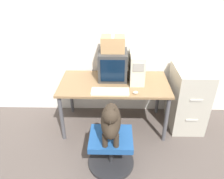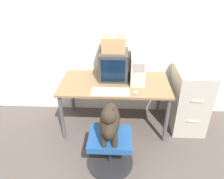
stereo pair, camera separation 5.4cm
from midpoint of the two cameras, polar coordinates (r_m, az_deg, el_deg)
The scene contains 11 objects.
ground_plane at distance 3.01m, azimuth 0.91°, elevation -13.41°, with size 12.00×12.00×0.00m, color #564C47.
wall_back at distance 3.09m, azimuth 1.61°, elevation 15.50°, with size 8.00×0.05×2.60m.
desk at distance 2.94m, azimuth 1.24°, elevation 0.52°, with size 1.45×0.74×0.70m.
crt_monitor at distance 2.96m, azimuth 0.96°, elevation 6.44°, with size 0.38×0.40×0.38m.
pc_tower at distance 2.93m, azimuth 7.18°, elevation 6.00°, with size 0.18×0.47×0.38m.
keyboard at distance 2.67m, azimuth 0.11°, elevation -0.52°, with size 0.46×0.17×0.03m.
computer_mouse at distance 2.65m, azimuth 6.76°, elevation -0.86°, with size 0.06×0.04×0.04m.
office_chair at distance 2.60m, azimuth 0.12°, elevation -15.44°, with size 0.54×0.54×0.42m.
dog at distance 2.27m, azimuth 0.09°, elevation -8.07°, with size 0.21×0.50×0.48m.
filing_cabinet at distance 3.22m, azimuth 19.79°, elevation -2.31°, with size 0.44×0.62×0.89m.
cardboard_box at distance 2.86m, azimuth 1.01°, elevation 11.83°, with size 0.30×0.22×0.20m.
Camera 2 is at (0.08, -2.20, 2.06)m, focal length 35.00 mm.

